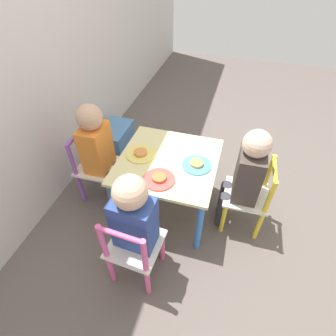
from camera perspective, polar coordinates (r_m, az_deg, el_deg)
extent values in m
plane|color=#5B514C|center=(1.88, 0.00, -8.20)|extent=(6.00, 6.00, 0.00)
cube|color=beige|center=(1.57, 0.00, 1.45)|extent=(0.59, 0.59, 0.02)
cylinder|color=#387AD1|center=(1.53, 6.79, -12.73)|extent=(0.04, 0.04, 0.41)
cylinder|color=green|center=(1.88, 9.91, 0.07)|extent=(0.04, 0.04, 0.41)
cylinder|color=teal|center=(1.64, -11.48, -8.34)|extent=(0.04, 0.04, 0.41)
cylinder|color=#DB3D38|center=(1.97, -5.16, 2.97)|extent=(0.04, 0.04, 0.41)
cube|color=silver|center=(1.67, 16.60, -5.62)|extent=(0.27, 0.27, 0.02)
cylinder|color=yellow|center=(1.83, 12.66, -5.44)|extent=(0.03, 0.03, 0.25)
cylinder|color=yellow|center=(1.69, 11.94, -10.65)|extent=(0.03, 0.03, 0.25)
cylinder|color=yellow|center=(1.85, 19.18, -6.54)|extent=(0.03, 0.03, 0.25)
cylinder|color=yellow|center=(1.71, 19.09, -11.78)|extent=(0.03, 0.03, 0.25)
cylinder|color=yellow|center=(1.67, 21.12, -0.83)|extent=(0.03, 0.03, 0.25)
cylinder|color=yellow|center=(1.52, 21.23, -6.16)|extent=(0.03, 0.03, 0.25)
cylinder|color=yellow|center=(1.52, 22.24, -0.34)|extent=(0.21, 0.03, 0.02)
cube|color=silver|center=(1.41, -7.11, -16.07)|extent=(0.28, 0.28, 0.02)
cylinder|color=#E5599E|center=(1.55, -1.23, -16.73)|extent=(0.03, 0.03, 0.25)
cylinder|color=#E5599E|center=(1.60, -8.56, -14.32)|extent=(0.03, 0.03, 0.25)
cylinder|color=#E5599E|center=(1.46, -4.46, -23.44)|extent=(0.03, 0.03, 0.25)
cylinder|color=#E5599E|center=(1.52, -12.32, -20.51)|extent=(0.03, 0.03, 0.25)
cylinder|color=#E5599E|center=(1.23, -5.12, -18.67)|extent=(0.03, 0.03, 0.25)
cylinder|color=#E5599E|center=(1.30, -14.01, -15.40)|extent=(0.03, 0.03, 0.25)
cylinder|color=#E5599E|center=(1.16, -10.40, -14.18)|extent=(0.04, 0.21, 0.02)
cube|color=silver|center=(1.84, -14.92, 0.33)|extent=(0.27, 0.27, 0.02)
cylinder|color=#8E51BC|center=(1.82, -12.68, -5.55)|extent=(0.03, 0.03, 0.25)
cylinder|color=#8E51BC|center=(1.95, -10.12, -1.09)|extent=(0.03, 0.03, 0.25)
cylinder|color=#8E51BC|center=(1.92, -18.41, -4.15)|extent=(0.03, 0.03, 0.25)
cylinder|color=#8E51BC|center=(2.04, -15.60, 0.02)|extent=(0.03, 0.03, 0.25)
cylinder|color=#8E51BC|center=(1.75, -20.20, 1.57)|extent=(0.03, 0.03, 0.25)
cylinder|color=#8E51BC|center=(1.88, -17.02, 5.70)|extent=(0.03, 0.03, 0.25)
cylinder|color=#8E51BC|center=(1.75, -19.38, 6.64)|extent=(0.21, 0.03, 0.02)
cylinder|color=#38383D|center=(1.78, 12.07, -6.50)|extent=(0.07, 0.07, 0.27)
cylinder|color=#38383D|center=(1.72, 11.72, -8.96)|extent=(0.07, 0.07, 0.27)
cube|color=#423833|center=(1.55, 17.06, -1.44)|extent=(0.20, 0.14, 0.31)
sphere|color=beige|center=(1.41, 18.86, 5.01)|extent=(0.15, 0.15, 0.15)
cylinder|color=#7A6B5B|center=(1.56, -3.04, -15.55)|extent=(0.07, 0.07, 0.27)
cylinder|color=#7A6B5B|center=(1.59, -6.49, -14.42)|extent=(0.07, 0.07, 0.27)
cube|color=#2D478E|center=(1.29, -7.32, -11.73)|extent=(0.15, 0.21, 0.30)
sphere|color=#DBB293|center=(1.12, -8.29, -5.25)|extent=(0.16, 0.16, 0.16)
cylinder|color=#38383D|center=(1.85, -11.61, -4.24)|extent=(0.07, 0.07, 0.27)
cylinder|color=#38383D|center=(1.91, -10.41, -2.13)|extent=(0.07, 0.07, 0.27)
cube|color=orange|center=(1.73, -15.29, 4.25)|extent=(0.20, 0.14, 0.31)
sphere|color=tan|center=(1.60, -16.76, 10.51)|extent=(0.16, 0.16, 0.16)
cylinder|color=#4C9EE0|center=(1.54, 6.24, 0.66)|extent=(0.17, 0.17, 0.01)
cylinder|color=gold|center=(1.53, 6.27, 1.05)|extent=(0.08, 0.08, 0.02)
cylinder|color=#E54C47|center=(1.44, -1.94, -2.48)|extent=(0.18, 0.18, 0.01)
cylinder|color=#CC6633|center=(1.43, -1.96, -2.09)|extent=(0.08, 0.08, 0.02)
cylinder|color=#EADB66|center=(1.61, -5.96, 3.00)|extent=(0.18, 0.18, 0.01)
cylinder|color=#D6843D|center=(1.60, -5.99, 3.38)|extent=(0.08, 0.08, 0.02)
cube|color=#4C7FB7|center=(2.36, -11.28, 6.62)|extent=(0.34, 0.23, 0.20)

